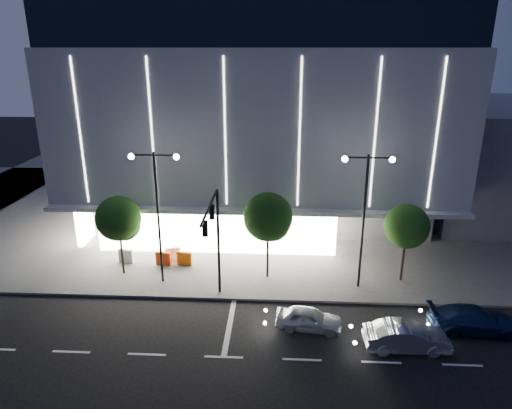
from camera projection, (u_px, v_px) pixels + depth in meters
The scene contains 17 objects.
ground at pixel (191, 338), 24.89m from camera, with size 160.00×160.00×0.00m, color black.
sidewalk_museum at pixel (282, 199), 47.26m from camera, with size 70.00×40.00×0.15m, color #474747.
museum at pixel (262, 112), 42.74m from camera, with size 30.00×25.80×18.00m.
annex_building at pixel (497, 155), 44.60m from camera, with size 16.00×20.00×10.00m, color #4C4C51.
traffic_mast at pixel (214, 230), 26.34m from camera, with size 0.33×5.89×7.07m.
street_lamp_west at pixel (157, 199), 28.75m from camera, with size 3.16×0.36×9.00m.
street_lamp_east at pixel (365, 203), 28.10m from camera, with size 3.16×0.36×9.00m.
tree_left at pixel (119, 221), 30.49m from camera, with size 3.02×3.02×5.72m.
tree_mid at pixel (268, 219), 29.89m from camera, with size 3.25×3.25×6.15m.
tree_right at pixel (407, 229), 29.59m from camera, with size 2.91×2.91×5.51m.
car_lead at pixel (309, 319), 25.54m from camera, with size 1.51×3.75×1.28m, color #B8BCC1.
car_second at pixel (406, 337), 23.79m from camera, with size 1.54×4.41×1.45m, color #B9BDC2.
car_third at pixel (474, 320), 25.31m from camera, with size 2.00×4.92×1.43m, color navy.
barrier_a at pixel (185, 258), 32.78m from camera, with size 1.10×0.25×1.00m, color orange.
barrier_b at pixel (126, 256), 33.20m from camera, with size 1.10×0.25×1.00m, color white.
barrier_c at pixel (163, 258), 32.77m from camera, with size 1.10×0.25×1.00m, color #FE400E.
barrier_d at pixel (173, 254), 33.46m from camera, with size 1.10×0.25×1.00m, color beige.
Camera 1 is at (4.68, -20.90, 15.07)m, focal length 32.00 mm.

